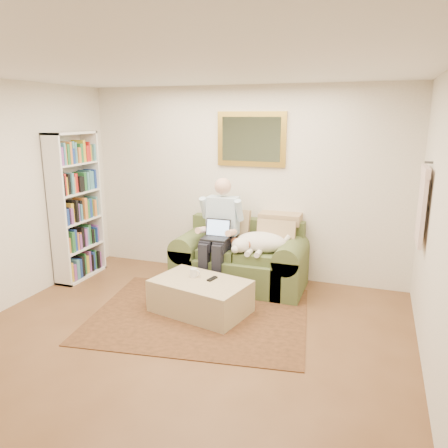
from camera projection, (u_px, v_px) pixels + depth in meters
The scene contains 12 objects.
room_shell at pixel (175, 216), 4.04m from camera, with size 4.51×5.00×2.61m.
rug at pixel (200, 314), 4.97m from camera, with size 2.38×1.90×0.01m, color #332314.
sofa at pixel (240, 264), 5.78m from camera, with size 1.70×0.86×1.02m.
seated_man at pixel (218, 235), 5.62m from camera, with size 0.56×0.80×1.43m, color #8CBAD8, non-canonical shape.
laptop at pixel (216, 233), 5.55m from camera, with size 0.33×0.26×0.24m.
sleeping_dog at pixel (262, 242), 5.52m from camera, with size 0.70×0.44×0.26m, color white, non-canonical shape.
ottoman at pixel (201, 296), 5.00m from camera, with size 1.05×0.67×0.38m, color tan.
coffee_mug at pixel (194, 273), 5.06m from camera, with size 0.08×0.08×0.10m, color white.
tv_remote at pixel (212, 279), 4.98m from camera, with size 0.05×0.15×0.02m, color black.
bookshelf at pixel (76, 207), 5.93m from camera, with size 0.28×0.80×2.00m, color white, non-canonical shape.
wall_mirror at pixel (251, 139), 5.79m from camera, with size 0.94×0.04×0.72m.
hanging_shirt at pixel (422, 202), 4.46m from camera, with size 0.06×0.52×0.90m, color beige, non-canonical shape.
Camera 1 is at (1.74, -3.21, 2.20)m, focal length 35.00 mm.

